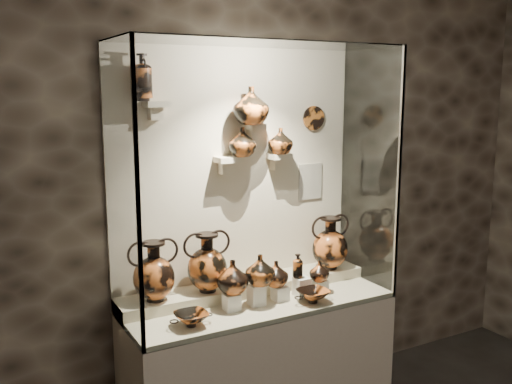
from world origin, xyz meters
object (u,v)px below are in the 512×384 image
ovoid_vase_a (242,142)px  ovoid_vase_c (280,141)px  jug_c (276,274)px  jug_e (319,271)px  amphora_mid (207,262)px  kylix_left (191,318)px  jug_b (260,270)px  ovoid_vase_b (251,106)px  lekythos_small (297,264)px  lekythos_tall (142,74)px  amphora_left (154,271)px  kylix_right (313,295)px  amphora_right (330,243)px  jug_a (232,277)px

ovoid_vase_a → ovoid_vase_c: ovoid_vase_a is taller
jug_c → jug_e: bearing=-11.2°
amphora_mid → kylix_left: size_ratio=1.53×
jug_b → jug_e: size_ratio=1.40×
ovoid_vase_b → lekythos_small: bearing=-67.5°
jug_c → amphora_mid: bearing=149.9°
kylix_left → jug_c: bearing=-1.1°
lekythos_tall → ovoid_vase_b: lekythos_tall is taller
lekythos_small → ovoid_vase_b: bearing=144.7°
jug_e → kylix_left: 0.94m
amphora_mid → jug_c: 0.43m
jug_e → ovoid_vase_b: (-0.37, 0.24, 1.06)m
amphora_left → ovoid_vase_b: ovoid_vase_b is taller
kylix_right → ovoid_vase_c: ovoid_vase_c is taller
lekythos_tall → amphora_right: bearing=9.5°
kylix_left → jug_b: bearing=-1.7°
ovoid_vase_a → jug_c: bearing=-76.5°
jug_b → kylix_right: (0.31, -0.12, -0.18)m
jug_e → kylix_right: bearing=-147.0°
jug_e → jug_b: bearing=170.1°
lekythos_tall → ovoid_vase_c: 0.99m
amphora_mid → kylix_left: bearing=-106.0°
ovoid_vase_b → amphora_mid: bearing=164.3°
amphora_left → lekythos_small: bearing=11.3°
ovoid_vase_c → amphora_left: bearing=-164.4°
jug_a → jug_b: (0.17, -0.03, 0.02)m
amphora_mid → amphora_right: same height
ovoid_vase_b → kylix_right: bearing=-78.6°
jug_b → lekythos_small: jug_b is taller
amphora_mid → kylix_right: amphora_mid is taller
kylix_left → kylix_right: bearing=-14.1°
amphora_left → ovoid_vase_c: ovoid_vase_c is taller
amphora_left → ovoid_vase_a: 0.96m
ovoid_vase_b → lekythos_tall: bearing=153.6°
amphora_mid → lekythos_tall: 1.19m
jug_b → jug_e: jug_b is taller
amphora_mid → ovoid_vase_c: ovoid_vase_c is taller
jug_c → kylix_right: size_ratio=0.65×
amphora_left → lekythos_small: (0.88, -0.19, -0.04)m
amphora_left → jug_a: 0.46m
jug_c → ovoid_vase_c: ovoid_vase_c is taller
amphora_left → lekythos_tall: 1.14m
lekythos_small → ovoid_vase_a: size_ratio=0.97×
kylix_left → ovoid_vase_a: 1.12m
amphora_left → ovoid_vase_a: ovoid_vase_a is taller
amphora_left → jug_c: size_ratio=2.24×
amphora_mid → lekythos_small: amphora_mid is taller
ovoid_vase_a → ovoid_vase_c: bearing=-10.0°
amphora_mid → kylix_right: 0.69m
amphora_mid → jug_c: amphora_mid is taller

